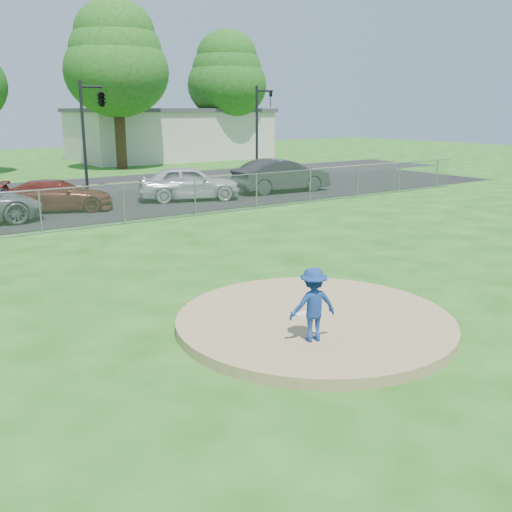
{
  "coord_description": "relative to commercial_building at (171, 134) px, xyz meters",
  "views": [
    {
      "loc": [
        -6.93,
        -7.95,
        4.09
      ],
      "look_at": [
        0.0,
        2.0,
        1.0
      ],
      "focal_mm": 40.0,
      "sensor_mm": 36.0,
      "label": 1
    }
  ],
  "objects": [
    {
      "name": "commercial_building",
      "position": [
        0.0,
        0.0,
        0.0
      ],
      "size": [
        16.4,
        9.4,
        4.3
      ],
      "color": "#BEB8A2",
      "rests_on": "ground"
    },
    {
      "name": "chain_link_fence",
      "position": [
        -16.0,
        -26.0,
        -1.41
      ],
      "size": [
        40.0,
        0.06,
        1.5
      ],
      "primitive_type": "cube",
      "color": "gray",
      "rests_on": "ground"
    },
    {
      "name": "tree_right",
      "position": [
        -7.0,
        -6.0,
        5.49
      ],
      "size": [
        7.28,
        7.28,
        11.63
      ],
      "color": "#331F12",
      "rests_on": "ground"
    },
    {
      "name": "pitching_rubber",
      "position": [
        -16.0,
        -37.8,
        -1.94
      ],
      "size": [
        0.6,
        0.15,
        0.04
      ],
      "primitive_type": "cube",
      "color": "white",
      "rests_on": "pitchers_mound"
    },
    {
      "name": "street",
      "position": [
        -16.0,
        -14.0,
        -2.16
      ],
      "size": [
        60.0,
        7.0,
        0.01
      ],
      "primitive_type": "cube",
      "color": "black",
      "rests_on": "ground"
    },
    {
      "name": "parked_car_pearl",
      "position": [
        -10.21,
        -22.19,
        -1.34
      ],
      "size": [
        5.1,
        3.42,
        1.61
      ],
      "primitive_type": "imported",
      "rotation": [
        0.0,
        0.0,
        1.22
      ],
      "color": "silver",
      "rests_on": "parking_lot"
    },
    {
      "name": "traffic_signal_center",
      "position": [
        -12.03,
        -16.0,
        2.45
      ],
      "size": [
        1.42,
        2.48,
        5.6
      ],
      "color": "black",
      "rests_on": "ground"
    },
    {
      "name": "pitcher",
      "position": [
        -16.8,
        -38.87,
        -1.31
      ],
      "size": [
        0.94,
        0.69,
        1.31
      ],
      "primitive_type": "imported",
      "rotation": [
        0.0,
        0.0,
        2.87
      ],
      "color": "navy",
      "rests_on": "pitchers_mound"
    },
    {
      "name": "parked_car_charcoal",
      "position": [
        -4.93,
        -22.41,
        -1.31
      ],
      "size": [
        5.24,
        2.2,
        1.68
      ],
      "primitive_type": "imported",
      "rotation": [
        0.0,
        0.0,
        1.49
      ],
      "color": "#2A2A2C",
      "rests_on": "parking_lot"
    },
    {
      "name": "parked_car_darkred",
      "position": [
        -16.18,
        -21.72,
        -1.5
      ],
      "size": [
        4.84,
        3.37,
        1.3
      ],
      "primitive_type": "imported",
      "rotation": [
        0.0,
        0.0,
        1.19
      ],
      "color": "#5E1F17",
      "rests_on": "parking_lot"
    },
    {
      "name": "traffic_signal_right",
      "position": [
        -1.76,
        -16.0,
        1.2
      ],
      "size": [
        1.28,
        0.2,
        5.6
      ],
      "color": "black",
      "rests_on": "ground"
    },
    {
      "name": "ground",
      "position": [
        -16.0,
        -28.0,
        -2.16
      ],
      "size": [
        120.0,
        120.0,
        0.0
      ],
      "primitive_type": "plane",
      "color": "#1A5312",
      "rests_on": "ground"
    },
    {
      "name": "tree_far_right",
      "position": [
        4.0,
        -3.0,
        4.9
      ],
      "size": [
        6.72,
        6.72,
        10.74
      ],
      "color": "#321D12",
      "rests_on": "ground"
    },
    {
      "name": "pitchers_mound",
      "position": [
        -16.0,
        -38.0,
        -2.06
      ],
      "size": [
        5.4,
        5.4,
        0.2
      ],
      "primitive_type": "cylinder",
      "color": "#997E54",
      "rests_on": "ground"
    },
    {
      "name": "parking_lot",
      "position": [
        -16.0,
        -21.5,
        -2.15
      ],
      "size": [
        50.0,
        8.0,
        0.01
      ],
      "primitive_type": "cube",
      "color": "black",
      "rests_on": "ground"
    }
  ]
}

